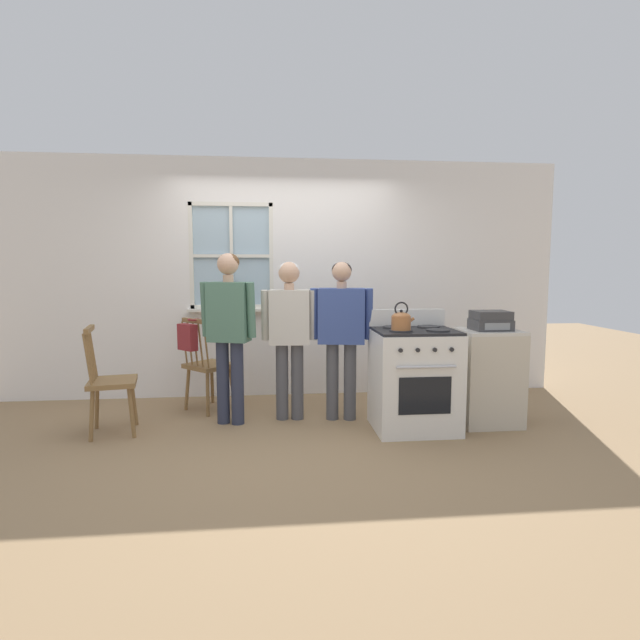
# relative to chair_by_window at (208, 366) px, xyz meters

# --- Properties ---
(ground_plane) EXTENTS (16.00, 16.00, 0.00)m
(ground_plane) POSITION_rel_chair_by_window_xyz_m (0.81, -0.82, -0.46)
(ground_plane) COLOR #937551
(wall_back) EXTENTS (6.40, 0.16, 2.70)m
(wall_back) POSITION_rel_chair_by_window_xyz_m (0.84, 0.58, 0.88)
(wall_back) COLOR white
(wall_back) RESTS_ON ground_plane
(chair_by_window) EXTENTS (0.58, 0.58, 0.97)m
(chair_by_window) POSITION_rel_chair_by_window_xyz_m (0.00, 0.00, 0.00)
(chair_by_window) COLOR olive
(chair_by_window) RESTS_ON ground_plane
(chair_near_wall) EXTENTS (0.47, 0.49, 0.97)m
(chair_near_wall) POSITION_rel_chair_by_window_xyz_m (-0.78, -0.66, 0.00)
(chair_near_wall) COLOR olive
(chair_near_wall) RESTS_ON ground_plane
(person_elderly_left) EXTENTS (0.54, 0.31, 1.61)m
(person_elderly_left) POSITION_rel_chair_by_window_xyz_m (0.26, -0.48, 0.51)
(person_elderly_left) COLOR #2D3347
(person_elderly_left) RESTS_ON ground_plane
(person_teen_center) EXTENTS (0.54, 0.24, 1.53)m
(person_teen_center) POSITION_rel_chair_by_window_xyz_m (0.83, -0.40, 0.47)
(person_teen_center) COLOR #4C4C51
(person_teen_center) RESTS_ON ground_plane
(person_adult_right) EXTENTS (0.61, 0.28, 1.54)m
(person_adult_right) POSITION_rel_chair_by_window_xyz_m (1.33, -0.46, 0.46)
(person_adult_right) COLOR #4C4C51
(person_adult_right) RESTS_ON ground_plane
(stove) EXTENTS (0.74, 0.68, 1.08)m
(stove) POSITION_rel_chair_by_window_xyz_m (1.95, -0.81, 0.01)
(stove) COLOR white
(stove) RESTS_ON ground_plane
(kettle) EXTENTS (0.21, 0.17, 0.25)m
(kettle) POSITION_rel_chair_by_window_xyz_m (1.79, -0.95, 0.56)
(kettle) COLOR #A86638
(kettle) RESTS_ON stove
(potted_plant) EXTENTS (0.15, 0.15, 0.25)m
(potted_plant) POSITION_rel_chair_by_window_xyz_m (0.19, 0.49, 0.63)
(potted_plant) COLOR #42474C
(potted_plant) RESTS_ON wall_back
(handbag) EXTENTS (0.25, 0.25, 0.31)m
(handbag) POSITION_rel_chair_by_window_xyz_m (-0.17, -0.16, 0.34)
(handbag) COLOR maroon
(handbag) RESTS_ON chair_by_window
(side_counter) EXTENTS (0.55, 0.50, 0.90)m
(side_counter) POSITION_rel_chair_by_window_xyz_m (2.69, -0.72, -0.01)
(side_counter) COLOR beige
(side_counter) RESTS_ON ground_plane
(stereo) EXTENTS (0.34, 0.29, 0.18)m
(stereo) POSITION_rel_chair_by_window_xyz_m (2.69, -0.74, 0.53)
(stereo) COLOR #38383A
(stereo) RESTS_ON side_counter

